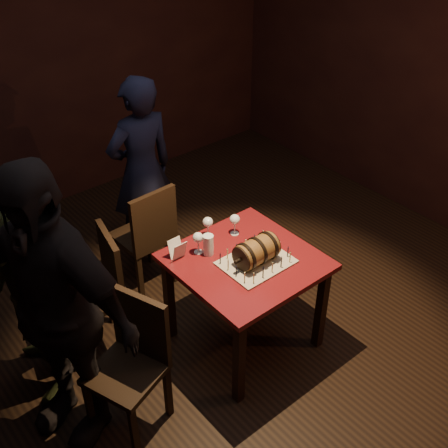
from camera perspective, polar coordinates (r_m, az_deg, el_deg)
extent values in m
plane|color=black|center=(4.29, 0.07, -10.94)|extent=(5.00, 5.00, 0.00)
cube|color=black|center=(5.42, -17.74, 15.34)|extent=(5.00, 0.04, 2.80)
cube|color=#4F0D12|center=(3.75, 2.20, -3.84)|extent=(0.90, 0.90, 0.04)
cube|color=black|center=(3.62, 1.54, -13.82)|extent=(0.06, 0.06, 0.71)
cube|color=black|center=(4.01, 9.84, -8.40)|extent=(0.06, 0.06, 0.71)
cube|color=black|center=(4.05, -5.60, -7.53)|extent=(0.06, 0.06, 0.71)
cube|color=black|center=(4.40, 2.52, -3.28)|extent=(0.06, 0.06, 0.71)
cube|color=#AFA28D|center=(3.71, 3.28, -3.91)|extent=(0.45, 0.35, 0.01)
cylinder|color=brown|center=(3.65, 3.33, -2.76)|extent=(0.26, 0.18, 0.18)
cylinder|color=black|center=(3.60, 2.18, -3.37)|extent=(0.02, 0.19, 0.19)
cylinder|color=black|center=(3.65, 3.33, -2.76)|extent=(0.02, 0.19, 0.19)
cylinder|color=black|center=(3.70, 4.45, -2.16)|extent=(0.02, 0.19, 0.19)
cylinder|color=black|center=(3.57, 1.72, -3.61)|extent=(0.01, 0.17, 0.17)
cylinder|color=black|center=(3.72, 4.88, -1.93)|extent=(0.01, 0.17, 0.17)
cylinder|color=black|center=(3.56, 1.46, -3.75)|extent=(0.04, 0.02, 0.02)
sphere|color=black|center=(3.55, 1.22, -3.88)|extent=(0.03, 0.03, 0.03)
cylinder|color=#E4D288|center=(3.51, 3.04, -5.48)|extent=(0.01, 0.01, 0.08)
cylinder|color=black|center=(3.48, 3.06, -4.91)|extent=(0.00, 0.00, 0.01)
cylinder|color=black|center=(3.56, 3.99, -4.94)|extent=(0.01, 0.01, 0.08)
cylinder|color=black|center=(3.53, 4.02, -4.38)|extent=(0.00, 0.00, 0.01)
cylinder|color=#E4D288|center=(3.60, 4.93, -4.41)|extent=(0.01, 0.01, 0.08)
cylinder|color=black|center=(3.57, 4.96, -3.85)|extent=(0.00, 0.00, 0.01)
cylinder|color=black|center=(3.65, 5.84, -3.89)|extent=(0.01, 0.01, 0.08)
cylinder|color=black|center=(3.62, 5.88, -3.34)|extent=(0.00, 0.00, 0.01)
cylinder|color=#E4D288|center=(3.69, 6.72, -3.39)|extent=(0.01, 0.01, 0.08)
cylinder|color=black|center=(3.66, 6.77, -2.84)|extent=(0.00, 0.00, 0.01)
cylinder|color=black|center=(3.74, 6.50, -2.84)|extent=(0.01, 0.01, 0.08)
cylinder|color=black|center=(3.71, 6.54, -2.29)|extent=(0.00, 0.00, 0.01)
cylinder|color=#E4D288|center=(3.78, 5.64, -2.27)|extent=(0.01, 0.01, 0.08)
cylinder|color=black|center=(3.75, 5.68, -1.73)|extent=(0.00, 0.00, 0.01)
cylinder|color=black|center=(3.82, 4.80, -1.72)|extent=(0.01, 0.01, 0.08)
cylinder|color=black|center=(3.80, 4.84, -1.18)|extent=(0.00, 0.00, 0.01)
cylinder|color=#E4D288|center=(3.87, 3.99, -1.18)|extent=(0.01, 0.01, 0.08)
cylinder|color=black|center=(3.84, 4.01, -0.64)|extent=(0.00, 0.00, 0.01)
cylinder|color=black|center=(3.82, 3.11, -1.63)|extent=(0.01, 0.01, 0.08)
cylinder|color=black|center=(3.80, 3.13, -1.09)|extent=(0.00, 0.00, 0.01)
cylinder|color=#E4D288|center=(3.78, 2.21, -2.09)|extent=(0.01, 0.01, 0.08)
cylinder|color=black|center=(3.75, 2.23, -1.55)|extent=(0.00, 0.00, 0.01)
cylinder|color=black|center=(3.74, 1.30, -2.57)|extent=(0.01, 0.01, 0.08)
cylinder|color=black|center=(3.71, 1.30, -2.02)|extent=(0.00, 0.00, 0.01)
cylinder|color=#E4D288|center=(3.70, 0.36, -3.05)|extent=(0.01, 0.01, 0.08)
cylinder|color=black|center=(3.67, 0.36, -2.50)|extent=(0.00, 0.00, 0.01)
cylinder|color=black|center=(3.66, -0.39, -3.56)|extent=(0.01, 0.01, 0.08)
cylinder|color=black|center=(3.63, -0.39, -3.00)|extent=(0.00, 0.00, 0.01)
cylinder|color=#E4D288|center=(3.61, 0.42, -4.17)|extent=(0.01, 0.01, 0.08)
cylinder|color=black|center=(3.58, 0.43, -3.61)|extent=(0.00, 0.00, 0.01)
cylinder|color=black|center=(3.56, 1.26, -4.79)|extent=(0.01, 0.01, 0.08)
cylinder|color=black|center=(3.53, 1.27, -4.23)|extent=(0.00, 0.00, 0.01)
cylinder|color=#E4D288|center=(3.51, 2.11, -5.43)|extent=(0.01, 0.01, 0.08)
cylinder|color=black|center=(3.49, 2.13, -4.86)|extent=(0.00, 0.00, 0.01)
cylinder|color=silver|center=(3.80, -2.61, -2.86)|extent=(0.06, 0.06, 0.01)
cylinder|color=silver|center=(3.77, -2.63, -2.30)|extent=(0.01, 0.01, 0.09)
sphere|color=silver|center=(3.72, -2.66, -1.38)|extent=(0.07, 0.07, 0.07)
sphere|color=#591114|center=(3.73, -2.65, -1.47)|extent=(0.05, 0.05, 0.05)
cylinder|color=silver|center=(3.94, -1.63, -1.26)|extent=(0.06, 0.06, 0.01)
cylinder|color=silver|center=(3.91, -1.64, -0.70)|extent=(0.01, 0.01, 0.09)
sphere|color=silver|center=(3.87, -1.66, 0.20)|extent=(0.07, 0.07, 0.07)
cylinder|color=silver|center=(3.96, 1.08, -0.97)|extent=(0.06, 0.06, 0.01)
cylinder|color=silver|center=(3.94, 1.09, -0.42)|extent=(0.01, 0.01, 0.09)
sphere|color=silver|center=(3.89, 1.10, 0.48)|extent=(0.07, 0.07, 0.07)
sphere|color=#BF594C|center=(3.90, 1.10, 0.40)|extent=(0.05, 0.05, 0.05)
cylinder|color=silver|center=(3.74, -1.61, -2.13)|extent=(0.07, 0.07, 0.15)
cylinder|color=#9E5414|center=(3.75, -1.60, -2.34)|extent=(0.06, 0.06, 0.11)
cylinder|color=white|center=(3.71, -1.62, -1.53)|extent=(0.06, 0.06, 0.02)
cube|color=black|center=(4.50, -8.26, -1.21)|extent=(0.42, 0.42, 0.04)
cube|color=black|center=(4.83, -7.55, -1.79)|extent=(0.04, 0.04, 0.43)
cube|color=black|center=(4.69, -10.91, -3.44)|extent=(0.04, 0.04, 0.43)
cube|color=black|center=(4.60, -5.07, -3.68)|extent=(0.04, 0.04, 0.43)
cube|color=black|center=(4.46, -8.53, -5.48)|extent=(0.04, 0.04, 0.43)
cube|color=black|center=(4.23, -7.13, 0.45)|extent=(0.40, 0.06, 0.46)
cube|color=black|center=(4.00, -13.47, -7.30)|extent=(0.48, 0.48, 0.04)
cube|color=black|center=(4.27, -15.89, -8.90)|extent=(0.04, 0.04, 0.43)
cube|color=black|center=(4.02, -14.67, -11.95)|extent=(0.04, 0.04, 0.43)
cube|color=black|center=(4.31, -11.51, -7.61)|extent=(0.04, 0.04, 0.43)
cube|color=black|center=(4.06, -10.02, -10.53)|extent=(0.04, 0.04, 0.43)
cube|color=black|center=(3.87, -11.42, -3.79)|extent=(0.12, 0.40, 0.46)
cube|color=black|center=(3.48, -9.98, -14.73)|extent=(0.51, 0.51, 0.04)
cube|color=black|center=(3.67, -13.49, -17.63)|extent=(0.04, 0.04, 0.43)
cube|color=black|center=(3.52, -9.12, -20.14)|extent=(0.04, 0.04, 0.43)
cube|color=black|center=(3.82, -10.02, -14.33)|extent=(0.04, 0.04, 0.43)
cube|color=black|center=(3.67, -5.72, -16.52)|extent=(0.04, 0.04, 0.43)
cube|color=black|center=(3.39, -8.48, -10.05)|extent=(0.17, 0.39, 0.46)
imported|color=#181931|center=(4.66, -8.35, 5.37)|extent=(0.60, 0.41, 1.61)
imported|color=#394221|center=(3.66, -19.78, -7.86)|extent=(0.69, 0.80, 1.43)
imported|color=black|center=(3.24, -16.91, -8.37)|extent=(0.84, 1.19, 1.87)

